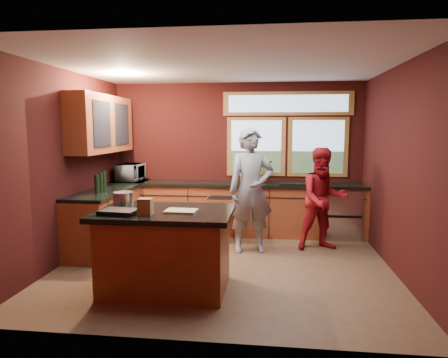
% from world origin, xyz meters
% --- Properties ---
extents(floor, '(4.50, 4.50, 0.00)m').
position_xyz_m(floor, '(0.00, 0.00, 0.00)').
color(floor, brown).
rests_on(floor, ground).
extents(room_shell, '(4.52, 4.02, 2.71)m').
position_xyz_m(room_shell, '(-0.60, 0.32, 1.80)').
color(room_shell, black).
rests_on(room_shell, ground).
extents(back_counter, '(4.50, 0.64, 0.93)m').
position_xyz_m(back_counter, '(0.20, 1.70, 0.46)').
color(back_counter, brown).
rests_on(back_counter, floor).
extents(left_counter, '(0.64, 2.30, 0.93)m').
position_xyz_m(left_counter, '(-1.95, 0.85, 0.47)').
color(left_counter, brown).
rests_on(left_counter, floor).
extents(island, '(1.55, 1.05, 0.95)m').
position_xyz_m(island, '(-0.59, -0.89, 0.48)').
color(island, brown).
rests_on(island, floor).
extents(person_grey, '(0.77, 0.60, 1.89)m').
position_xyz_m(person_grey, '(0.33, 0.70, 0.95)').
color(person_grey, slate).
rests_on(person_grey, floor).
extents(person_red, '(0.89, 0.76, 1.59)m').
position_xyz_m(person_red, '(1.43, 0.94, 0.80)').
color(person_red, maroon).
rests_on(person_red, floor).
extents(microwave, '(0.40, 0.57, 0.31)m').
position_xyz_m(microwave, '(-1.92, 1.70, 1.08)').
color(microwave, '#999999').
rests_on(microwave, left_counter).
extents(potted_plant, '(0.36, 0.31, 0.40)m').
position_xyz_m(potted_plant, '(0.50, 1.75, 1.13)').
color(potted_plant, '#999999').
rests_on(potted_plant, back_counter).
extents(paper_towel, '(0.12, 0.12, 0.28)m').
position_xyz_m(paper_towel, '(0.15, 1.70, 1.07)').
color(paper_towel, white).
rests_on(paper_towel, back_counter).
extents(cutting_board, '(0.36, 0.27, 0.02)m').
position_xyz_m(cutting_board, '(-0.39, -0.94, 0.95)').
color(cutting_board, tan).
rests_on(cutting_board, island).
extents(stock_pot, '(0.24, 0.24, 0.18)m').
position_xyz_m(stock_pot, '(-1.14, -0.74, 1.03)').
color(stock_pot, '#A8A8AD').
rests_on(stock_pot, island).
extents(paper_bag, '(0.15, 0.12, 0.18)m').
position_xyz_m(paper_bag, '(-0.74, -1.14, 1.03)').
color(paper_bag, brown).
rests_on(paper_bag, island).
extents(black_tray, '(0.43, 0.32, 0.05)m').
position_xyz_m(black_tray, '(-1.04, -1.14, 0.97)').
color(black_tray, black).
rests_on(black_tray, island).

